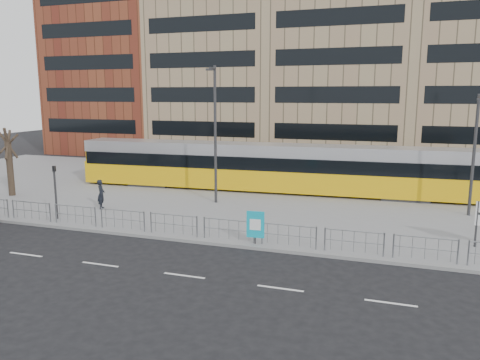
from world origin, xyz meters
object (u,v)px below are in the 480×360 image
(traffic_light_west, at_px, (55,185))
(lamp_post_east, at_px, (474,150))
(ad_panel, at_px, (255,225))
(bare_tree, at_px, (6,126))
(tram, at_px, (270,168))
(lamp_post_west, at_px, (215,130))
(pedestrian, at_px, (101,194))

(traffic_light_west, bearing_deg, lamp_post_east, 18.76)
(ad_panel, bearing_deg, bare_tree, 160.57)
(tram, bearing_deg, lamp_post_west, -119.31)
(pedestrian, bearing_deg, bare_tree, 55.88)
(tram, xyz_separation_m, ad_panel, (2.59, -12.48, -0.80))
(pedestrian, bearing_deg, traffic_light_west, 135.76)
(tram, bearing_deg, bare_tree, -159.48)
(pedestrian, bearing_deg, tram, -69.53)
(traffic_light_west, distance_m, lamp_post_east, 24.30)
(tram, distance_m, pedestrian, 12.33)
(ad_panel, xyz_separation_m, lamp_post_west, (-5.02, 7.56, 3.88))
(lamp_post_west, distance_m, lamp_post_east, 15.63)
(ad_panel, distance_m, lamp_post_west, 9.87)
(ad_panel, bearing_deg, tram, 96.75)
(bare_tree, bearing_deg, lamp_post_west, 9.69)
(tram, height_order, lamp_post_west, lamp_post_west)
(lamp_post_east, xyz_separation_m, bare_tree, (-30.13, -4.11, 1.00))
(pedestrian, xyz_separation_m, lamp_post_west, (6.20, 3.85, 3.90))
(ad_panel, distance_m, lamp_post_east, 14.26)
(ad_panel, height_order, traffic_light_west, traffic_light_west)
(lamp_post_west, xyz_separation_m, lamp_post_east, (15.52, 1.62, -0.90))
(ad_panel, height_order, bare_tree, bare_tree)
(ad_panel, relative_size, bare_tree, 0.24)
(tram, xyz_separation_m, bare_tree, (-17.05, -7.41, 3.18))
(lamp_post_east, bearing_deg, tram, 165.85)
(traffic_light_west, height_order, lamp_post_east, lamp_post_east)
(tram, height_order, ad_panel, tram)
(lamp_post_west, bearing_deg, traffic_light_west, -136.93)
(lamp_post_east, relative_size, bare_tree, 1.07)
(traffic_light_west, bearing_deg, tram, 48.98)
(tram, relative_size, lamp_post_west, 3.34)
(tram, distance_m, lamp_post_east, 13.67)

